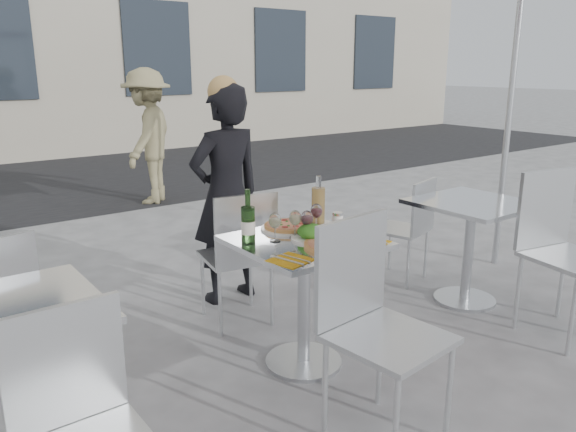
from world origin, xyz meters
TOP-DOWN VIEW (x-y plane):
  - ground at (0.00, 0.00)m, footprint 80.00×80.00m
  - street_asphalt at (0.00, 6.50)m, footprint 24.00×5.00m
  - main_table at (0.00, 0.00)m, footprint 0.72×0.72m
  - side_table_left at (-1.50, 0.00)m, footprint 0.72×0.72m
  - side_table_right at (1.50, 0.00)m, footprint 0.72×0.72m
  - chair_far at (-0.02, 0.63)m, footprint 0.48×0.49m
  - chair_near at (-0.13, -0.65)m, footprint 0.51×0.52m
  - side_chair_lnear at (-1.40, -0.57)m, footprint 0.41×0.42m
  - side_chair_rfar at (1.46, 0.52)m, footprint 0.47×0.47m
  - side_chair_rnear at (1.56, -0.60)m, footprint 0.55×0.56m
  - woman_diner at (0.15, 1.08)m, footprint 0.58×0.40m
  - pedestrian_b at (0.94, 4.29)m, footprint 1.17×1.21m
  - pizza_near at (0.05, -0.19)m, footprint 0.33×0.33m
  - pizza_far at (0.05, 0.22)m, footprint 0.31×0.31m
  - salad_plate at (0.03, -0.02)m, footprint 0.22×0.22m
  - wine_bottle at (-0.28, 0.12)m, footprint 0.07×0.08m
  - carafe at (0.26, 0.20)m, footprint 0.08×0.08m
  - sugar_shaker at (0.26, 0.02)m, footprint 0.06×0.06m
  - wineglass_white_a at (-0.14, 0.07)m, footprint 0.07×0.07m
  - wineglass_white_b at (-0.02, 0.05)m, footprint 0.07×0.07m
  - wineglass_red_a at (0.02, 0.01)m, footprint 0.07×0.07m
  - wineglass_red_b at (0.17, 0.10)m, footprint 0.07×0.07m
  - napkin_left at (-0.27, -0.23)m, footprint 0.22×0.22m
  - napkin_right at (0.24, -0.25)m, footprint 0.22×0.22m

SIDE VIEW (x-z plane):
  - ground at x=0.00m, z-range 0.00..0.00m
  - street_asphalt at x=0.00m, z-range 0.00..0.00m
  - side_chair_rfar at x=1.46m, z-range 0.08..0.90m
  - side_chair_lnear at x=-1.40m, z-range 0.08..0.98m
  - chair_far at x=-0.02m, z-range 0.08..0.99m
  - main_table at x=0.00m, z-range 0.16..0.91m
  - side_table_left at x=-1.50m, z-range 0.16..0.91m
  - side_table_right at x=1.50m, z-range 0.16..0.91m
  - chair_near at x=-0.13m, z-range 0.09..1.11m
  - side_chair_rnear at x=1.56m, z-range 0.09..1.13m
  - napkin_left at x=-0.27m, z-range 0.75..0.76m
  - napkin_right at x=0.24m, z-range 0.75..0.76m
  - pizza_near at x=0.05m, z-range 0.75..0.77m
  - pizza_far at x=0.05m, z-range 0.75..0.78m
  - woman_diner at x=0.15m, z-range 0.00..1.56m
  - salad_plate at x=0.03m, z-range 0.74..0.83m
  - sugar_shaker at x=0.26m, z-range 0.75..0.86m
  - pedestrian_b at x=0.94m, z-range 0.00..1.65m
  - wineglass_white_a at x=-0.14m, z-range 0.78..0.94m
  - wineglass_white_b at x=-0.02m, z-range 0.78..0.94m
  - wineglass_red_a at x=0.02m, z-range 0.78..0.94m
  - wineglass_red_b at x=0.17m, z-range 0.78..0.94m
  - wine_bottle at x=-0.28m, z-range 0.72..1.01m
  - carafe at x=0.26m, z-range 0.72..1.01m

